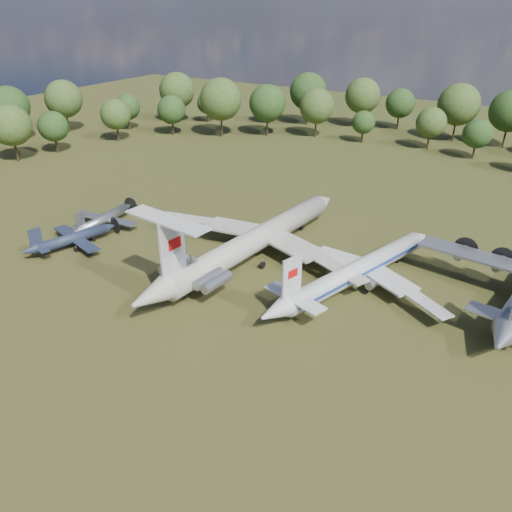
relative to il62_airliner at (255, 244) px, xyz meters
The scene contains 6 objects.
ground 4.55m from the il62_airliner, 128.36° to the right, with size 300.00×300.00×0.00m, color #223612.
il62_airliner is the anchor object (origin of this frame).
tu104_jet 16.25m from the il62_airliner, ahead, with size 28.43×37.90×3.79m, color silver, non-canonical shape.
small_prop_west 29.17m from the il62_airliner, 155.53° to the right, with size 12.49×17.03×2.50m, color black, non-canonical shape.
small_prop_northwest 28.52m from the il62_airliner, behind, with size 12.12×16.52×2.42m, color #A3A5AB, non-canonical shape.
person_on_il62 13.87m from the il62_airliner, 95.90° to the right, with size 0.57×0.37×1.56m, color olive.
Camera 1 is at (37.97, -54.38, 35.56)m, focal length 35.00 mm.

